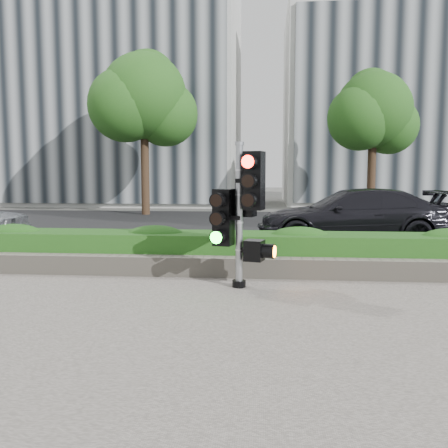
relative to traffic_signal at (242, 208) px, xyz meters
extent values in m
plane|color=#51514C|center=(-0.51, -1.17, -1.28)|extent=(120.00, 120.00, 0.00)
cube|color=#9E9389|center=(-0.51, -3.67, -1.27)|extent=(16.00, 11.00, 0.03)
cube|color=black|center=(-0.51, 8.83, -1.27)|extent=(60.00, 13.00, 0.02)
cube|color=gray|center=(-0.51, 1.98, -1.22)|extent=(60.00, 0.25, 0.12)
cube|color=gray|center=(-0.51, 0.73, -1.08)|extent=(12.00, 0.32, 0.34)
cube|color=#41942D|center=(-0.51, 1.38, -0.91)|extent=(12.00, 1.00, 0.68)
cube|color=#B7B7B2|center=(-9.51, 21.83, 6.22)|extent=(16.00, 9.00, 15.00)
cube|color=#B7B7B2|center=(10.49, 23.83, 4.72)|extent=(18.00, 10.00, 12.00)
cylinder|color=black|center=(-5.01, 13.33, 0.74)|extent=(0.36, 0.36, 4.03)
sphere|color=#164D17|center=(-5.01, 13.33, 3.90)|extent=(3.74, 3.74, 3.74)
sphere|color=#164D17|center=(-4.14, 13.69, 3.18)|extent=(2.88, 2.88, 2.88)
sphere|color=#164D17|center=(-5.73, 12.90, 3.47)|extent=(3.17, 3.17, 3.17)
sphere|color=#164D17|center=(-5.01, 14.05, 4.77)|extent=(2.59, 2.59, 2.59)
cylinder|color=black|center=(4.99, 14.33, 0.51)|extent=(0.36, 0.36, 3.58)
sphere|color=#164D17|center=(4.99, 14.33, 3.33)|extent=(3.33, 3.33, 3.33)
sphere|color=#164D17|center=(5.76, 14.65, 2.69)|extent=(2.56, 2.56, 2.56)
sphere|color=#164D17|center=(4.35, 13.94, 2.94)|extent=(2.82, 2.82, 2.82)
sphere|color=#164D17|center=(4.99, 14.97, 4.10)|extent=(2.30, 2.30, 2.30)
cylinder|color=black|center=(-0.04, -0.02, -1.20)|extent=(0.22, 0.22, 0.11)
cylinder|color=gray|center=(-0.04, -0.02, -0.15)|extent=(0.11, 0.11, 2.21)
cylinder|color=gray|center=(-0.04, -0.02, 0.99)|extent=(0.14, 0.14, 0.05)
cube|color=#FF1107|center=(0.19, -0.12, 0.42)|extent=(0.34, 0.34, 0.88)
cube|color=#14E51E|center=(-0.29, 0.01, -0.15)|extent=(0.34, 0.34, 0.88)
cube|color=black|center=(0.06, 0.21, 0.15)|extent=(0.34, 0.34, 0.60)
cube|color=orange|center=(0.20, -0.06, -0.66)|extent=(0.34, 0.34, 0.32)
imported|color=black|center=(2.57, 5.11, -0.55)|extent=(5.00, 2.30, 1.42)
camera|label=1|loc=(0.40, -7.34, 0.52)|focal=38.00mm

